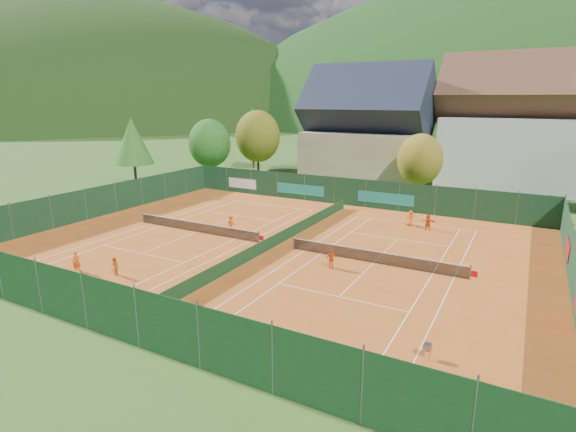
% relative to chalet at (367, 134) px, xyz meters
% --- Properties ---
extents(ground, '(600.00, 600.00, 0.00)m').
position_rel_chalet_xyz_m(ground, '(3.00, -30.00, -6.64)').
color(ground, '#2D5119').
rests_on(ground, ground).
extents(clay_pad, '(40.00, 32.00, 0.01)m').
position_rel_chalet_xyz_m(clay_pad, '(3.00, -30.00, -6.62)').
color(clay_pad, '#B05019').
rests_on(clay_pad, ground).
extents(court_markings_left, '(11.03, 23.83, 0.00)m').
position_rel_chalet_xyz_m(court_markings_left, '(-5.00, -30.00, -6.61)').
color(court_markings_left, white).
rests_on(court_markings_left, ground).
extents(court_markings_right, '(11.03, 23.83, 0.00)m').
position_rel_chalet_xyz_m(court_markings_right, '(11.00, -30.00, -6.61)').
color(court_markings_right, white).
rests_on(court_markings_right, ground).
extents(tennis_net_left, '(13.30, 0.10, 1.02)m').
position_rel_chalet_xyz_m(tennis_net_left, '(-4.85, -30.00, -6.12)').
color(tennis_net_left, '#59595B').
rests_on(tennis_net_left, ground).
extents(tennis_net_right, '(13.30, 0.10, 1.02)m').
position_rel_chalet_xyz_m(tennis_net_right, '(11.15, -30.00, -6.12)').
color(tennis_net_right, '#59595B').
rests_on(tennis_net_right, ground).
extents(court_divider, '(0.03, 28.80, 1.00)m').
position_rel_chalet_xyz_m(court_divider, '(3.00, -30.00, -6.12)').
color(court_divider, '#14371B').
rests_on(court_divider, ground).
extents(fence_north, '(40.00, 0.10, 3.00)m').
position_rel_chalet_xyz_m(fence_north, '(2.54, -14.01, -5.16)').
color(fence_north, '#133620').
rests_on(fence_north, ground).
extents(fence_south, '(40.00, 0.04, 3.00)m').
position_rel_chalet_xyz_m(fence_south, '(3.00, -46.00, -5.12)').
color(fence_south, '#14381B').
rests_on(fence_south, ground).
extents(fence_west, '(0.04, 32.00, 3.00)m').
position_rel_chalet_xyz_m(fence_west, '(-17.00, -30.00, -5.12)').
color(fence_west, '#13351D').
rests_on(fence_west, ground).
extents(fence_east, '(0.09, 32.00, 3.00)m').
position_rel_chalet_xyz_m(fence_east, '(23.00, -29.95, -5.14)').
color(fence_east, '#12341E').
rests_on(fence_east, ground).
extents(chalet, '(16.20, 12.00, 16.00)m').
position_rel_chalet_xyz_m(chalet, '(0.00, 0.00, 0.00)').
color(chalet, beige).
rests_on(chalet, ground).
extents(hotel_block_a, '(21.60, 11.00, 17.25)m').
position_rel_chalet_xyz_m(hotel_block_a, '(19.00, 6.00, 0.76)').
color(hotel_block_a, silver).
rests_on(hotel_block_a, ground).
extents(tree_west_front, '(5.72, 5.72, 8.69)m').
position_rel_chalet_xyz_m(tree_west_front, '(-19.00, -10.00, -1.23)').
color(tree_west_front, '#4B361A').
rests_on(tree_west_front, ground).
extents(tree_west_mid, '(6.44, 6.44, 9.78)m').
position_rel_chalet_xyz_m(tree_west_mid, '(-15.00, -4.00, -0.56)').
color(tree_west_mid, '#462919').
rests_on(tree_west_mid, ground).
extents(tree_west_back, '(5.60, 5.60, 10.00)m').
position_rel_chalet_xyz_m(tree_west_back, '(-21.00, 4.00, 0.11)').
color(tree_west_back, '#4D361B').
rests_on(tree_west_back, ground).
extents(tree_center, '(5.01, 5.01, 7.60)m').
position_rel_chalet_xyz_m(tree_center, '(9.00, -8.00, -1.91)').
color(tree_center, '#482F19').
rests_on(tree_center, ground).
extents(tree_west_side, '(5.04, 5.04, 9.00)m').
position_rel_chalet_xyz_m(tree_west_side, '(-25.00, -18.00, -0.56)').
color(tree_west_side, '#412E17').
rests_on(tree_west_side, ground).
extents(mountain_backdrop, '(820.00, 530.00, 242.00)m').
position_rel_chalet_xyz_m(mountain_backdrop, '(31.54, 203.48, -46.26)').
color(mountain_backdrop, black).
rests_on(mountain_backdrop, ground).
extents(ball_hopper, '(0.34, 0.34, 0.80)m').
position_rel_chalet_xyz_m(ball_hopper, '(16.90, -40.51, -6.07)').
color(ball_hopper, slate).
rests_on(ball_hopper, ground).
extents(loose_ball_0, '(0.07, 0.07, 0.07)m').
position_rel_chalet_xyz_m(loose_ball_0, '(-3.62, -38.70, -6.59)').
color(loose_ball_0, '#CCD833').
rests_on(loose_ball_0, ground).
extents(loose_ball_1, '(0.07, 0.07, 0.07)m').
position_rel_chalet_xyz_m(loose_ball_1, '(10.64, -40.09, -6.59)').
color(loose_ball_1, '#CCD833').
rests_on(loose_ball_1, ground).
extents(loose_ball_2, '(0.07, 0.07, 0.07)m').
position_rel_chalet_xyz_m(loose_ball_2, '(4.65, -23.54, -6.59)').
color(loose_ball_2, '#CCD833').
rests_on(loose_ball_2, ground).
extents(loose_ball_3, '(0.07, 0.07, 0.07)m').
position_rel_chalet_xyz_m(loose_ball_3, '(-3.78, -20.62, -6.59)').
color(loose_ball_3, '#CCD833').
rests_on(loose_ball_3, ground).
extents(player_left_near, '(0.60, 0.59, 1.40)m').
position_rel_chalet_xyz_m(player_left_near, '(-6.13, -41.06, -5.93)').
color(player_left_near, '#CA5312').
rests_on(player_left_near, ground).
extents(player_left_mid, '(0.77, 0.71, 1.26)m').
position_rel_chalet_xyz_m(player_left_mid, '(-3.25, -40.39, -5.99)').
color(player_left_mid, orange).
rests_on(player_left_mid, ground).
extents(player_left_far, '(0.89, 0.59, 1.28)m').
position_rel_chalet_xyz_m(player_left_far, '(-2.82, -27.91, -5.98)').
color(player_left_far, '#CA4E12').
rests_on(player_left_far, ground).
extents(player_right_near, '(0.79, 0.80, 1.35)m').
position_rel_chalet_xyz_m(player_right_near, '(8.73, -32.35, -5.95)').
color(player_right_near, '#D74813').
rests_on(player_right_near, ground).
extents(player_right_far_a, '(0.75, 0.55, 1.42)m').
position_rel_chalet_xyz_m(player_right_far_a, '(10.89, -19.00, -5.91)').
color(player_right_far_a, '#F65515').
rests_on(player_right_far_a, ground).
extents(player_right_far_b, '(1.40, 0.59, 1.46)m').
position_rel_chalet_xyz_m(player_right_far_b, '(12.61, -19.74, -5.89)').
color(player_right_far_b, '#E05813').
rests_on(player_right_far_b, ground).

